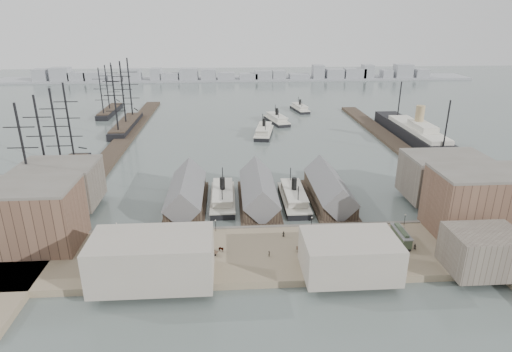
{
  "coord_description": "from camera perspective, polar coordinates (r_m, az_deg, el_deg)",
  "views": [
    {
      "loc": [
        -10.37,
        -125.76,
        65.0
      ],
      "look_at": [
        0.0,
        30.0,
        6.0
      ],
      "focal_mm": 30.0,
      "sensor_mm": 36.0,
      "label": 1
    }
  ],
  "objects": [
    {
      "name": "horse_cart_center",
      "position": [
        122.74,
        -4.96,
        -9.81
      ],
      "size": [
        4.73,
        3.77,
        1.7
      ],
      "rotation": [
        0.0,
        0.0,
        0.97
      ],
      "color": "black",
      "rests_on": "quay"
    },
    {
      "name": "east_wharf",
      "position": [
        241.84,
        17.83,
        4.3
      ],
      "size": [
        10.0,
        180.0,
        1.6
      ],
      "primitive_type": "cube",
      "color": "#2D231C",
      "rests_on": "ground"
    },
    {
      "name": "lamp_post_near_e",
      "position": [
        135.58,
        7.42,
        -5.89
      ],
      "size": [
        0.44,
        0.44,
        3.92
      ],
      "color": "black",
      "rests_on": "quay"
    },
    {
      "name": "pedestrian_8",
      "position": [
        140.37,
        19.1,
        -6.82
      ],
      "size": [
        1.01,
        1.0,
        1.71
      ],
      "primitive_type": "imported",
      "rotation": [
        0.0,
        0.0,
        0.77
      ],
      "color": "black",
      "rests_on": "quay"
    },
    {
      "name": "pedestrian_9",
      "position": [
        139.83,
        26.27,
        -8.04
      ],
      "size": [
        0.95,
        0.87,
        1.64
      ],
      "primitive_type": "imported",
      "rotation": [
        0.0,
        0.0,
        0.58
      ],
      "color": "black",
      "rests_on": "quay"
    },
    {
      "name": "pedestrian_5",
      "position": [
        120.61,
        1.77,
        -10.32
      ],
      "size": [
        0.65,
        0.75,
        1.72
      ],
      "primitive_type": "imported",
      "rotation": [
        0.0,
        0.0,
        1.22
      ],
      "color": "black",
      "rests_on": "quay"
    },
    {
      "name": "ferry_docked_east",
      "position": [
        157.44,
        5.05,
        -2.79
      ],
      "size": [
        8.77,
        29.23,
        10.44
      ],
      "color": "black",
      "rests_on": "ground"
    },
    {
      "name": "ferry_shed_east",
      "position": [
        159.1,
        9.71,
        -1.91
      ],
      "size": [
        14.0,
        42.0,
        12.6
      ],
      "color": "#2D231C",
      "rests_on": "ground"
    },
    {
      "name": "sailing_ship_near",
      "position": [
        191.09,
        -25.04,
        -0.32
      ],
      "size": [
        9.25,
        63.75,
        38.05
      ],
      "color": "black",
      "rests_on": "ground"
    },
    {
      "name": "ferry_shed_center",
      "position": [
        155.23,
        0.32,
        -2.18
      ],
      "size": [
        14.0,
        42.0,
        12.6
      ],
      "color": "#2D231C",
      "rests_on": "ground"
    },
    {
      "name": "warehouse_west_front",
      "position": [
        139.33,
        -28.88,
        -4.85
      ],
      "size": [
        32.0,
        18.0,
        18.0
      ],
      "primitive_type": "cube",
      "color": "brown",
      "rests_on": "west_land"
    },
    {
      "name": "west_wharf",
      "position": [
        241.69,
        -17.51,
        4.33
      ],
      "size": [
        10.0,
        220.0,
        1.6
      ],
      "primitive_type": "cube",
      "color": "#2D231C",
      "rests_on": "ground"
    },
    {
      "name": "street_bldg_west",
      "position": [
        111.47,
        -13.63,
        -10.7
      ],
      "size": [
        30.0,
        16.0,
        12.0
      ],
      "primitive_type": "cube",
      "color": "gray",
      "rests_on": "quay"
    },
    {
      "name": "pedestrian_7",
      "position": [
        129.74,
        18.77,
        -9.14
      ],
      "size": [
        1.15,
        1.25,
        1.69
      ],
      "primitive_type": "imported",
      "rotation": [
        0.0,
        0.0,
        5.33
      ],
      "color": "black",
      "rests_on": "quay"
    },
    {
      "name": "warehouse_east_front",
      "position": [
        147.09,
        27.86,
        -3.16
      ],
      "size": [
        30.0,
        18.0,
        19.0
      ],
      "primitive_type": "cube",
      "color": "brown",
      "rests_on": "east_land"
    },
    {
      "name": "warehouse_east_back",
      "position": [
        170.4,
        23.83,
        -0.14
      ],
      "size": [
        28.0,
        20.0,
        15.0
      ],
      "primitive_type": "cube",
      "color": "#60564C",
      "rests_on": "east_land"
    },
    {
      "name": "pedestrian_3",
      "position": [
        122.6,
        -8.83,
        -10.05
      ],
      "size": [
        1.03,
        0.76,
        1.63
      ],
      "primitive_type": "imported",
      "rotation": [
        0.0,
        0.0,
        0.43
      ],
      "color": "black",
      "rests_on": "quay"
    },
    {
      "name": "ferry_open_near",
      "position": [
        246.59,
        1.06,
        6.0
      ],
      "size": [
        13.93,
        30.28,
        10.42
      ],
      "rotation": [
        0.0,
        0.0,
        -0.18
      ],
      "color": "black",
      "rests_on": "ground"
    },
    {
      "name": "street_bldg_east",
      "position": [
        127.22,
        28.02,
        -8.83
      ],
      "size": [
        18.0,
        14.0,
        11.0
      ],
      "primitive_type": "cube",
      "color": "#60564C",
      "rests_on": "quay"
    },
    {
      "name": "lamp_post_near_w",
      "position": [
        133.27,
        -5.42,
        -6.29
      ],
      "size": [
        0.44,
        0.44,
        3.92
      ],
      "color": "black",
      "rests_on": "quay"
    },
    {
      "name": "pedestrian_1",
      "position": [
        128.3,
        -17.43,
        -9.33
      ],
      "size": [
        0.86,
        0.69,
        1.69
      ],
      "primitive_type": "imported",
      "rotation": [
        0.0,
        0.0,
        3.2
      ],
      "color": "black",
      "rests_on": "quay"
    },
    {
      "name": "sailing_ship_mid",
      "position": [
        272.35,
        -16.91,
        6.62
      ],
      "size": [
        9.75,
        56.35,
        40.1
      ],
      "color": "black",
      "rests_on": "ground"
    },
    {
      "name": "pedestrian_2",
      "position": [
        130.21,
        -6.54,
        -7.97
      ],
      "size": [
        1.04,
        1.2,
        1.62
      ],
      "primitive_type": "imported",
      "rotation": [
        0.0,
        0.0,
        4.19
      ],
      "color": "black",
      "rests_on": "quay"
    },
    {
      "name": "ocean_steamer",
      "position": [
        248.86,
        20.71,
        5.23
      ],
      "size": [
        13.59,
        99.32,
        19.86
      ],
      "color": "black",
      "rests_on": "ground"
    },
    {
      "name": "far_shore",
      "position": [
        464.02,
        -2.82,
        13.11
      ],
      "size": [
        500.0,
        40.0,
        15.72
      ],
      "color": "gray",
      "rests_on": "ground"
    },
    {
      "name": "horse_cart_right",
      "position": [
        124.17,
        6.89,
        -9.5
      ],
      "size": [
        4.76,
        2.09,
        1.67
      ],
      "rotation": [
        0.0,
        0.0,
        1.46
      ],
      "color": "black",
      "rests_on": "quay"
    },
    {
      "name": "lamp_post_far_w",
      "position": [
        137.62,
        -18.08,
        -6.39
      ],
      "size": [
        0.44,
        0.44,
        3.92
      ],
      "color": "black",
      "rests_on": "quay"
    },
    {
      "name": "pedestrian_4",
      "position": [
        130.66,
        3.69,
        -7.72
      ],
      "size": [
        1.04,
        0.95,
        1.79
      ],
      "primitive_type": "imported",
      "rotation": [
        0.0,
        0.0,
        2.57
      ],
      "color": "black",
      "rests_on": "quay"
    },
    {
      "name": "pedestrian_0",
      "position": [
        137.13,
        -17.74,
        -7.3
      ],
      "size": [
        0.7,
        0.54,
        1.79
      ],
      "primitive_type": "imported",
      "rotation": [
        0.0,
        0.0,
        0.11
      ],
      "color": "black",
      "rests_on": "quay"
    },
    {
      "name": "horse_cart_left",
      "position": [
        129.55,
        -19.12,
        -9.23
      ],
      "size": [
        4.63,
        3.9,
        1.69
      ],
      "rotation": [
        0.0,
        0.0,
        0.95
      ],
      "color": "black",
      "rests_on": "quay"
    },
    {
      "name": "ground",
      "position": [
        141.95,
        0.81,
        -6.55
      ],
      "size": [
        900.0,
        900.0,
        0.0
      ],
      "primitive_type": "plane",
      "color": "#495552",
      "rests_on": "ground"
    },
    {
      "name": "pedestrian_10",
      "position": [
        132.08,
        20.43,
        -8.82
      ],
      "size": [
        0.95,
        0.83,
        1.64
      ],
      "primitive_type": "imported",
      "rotation": [
        0.0,
        0.0,
        2.68
      ],
      "color": "black",
      "rests_on": "quay"
    },
    {
      "name": "tram",
      "position": [
        133.53,
        18.75,
        -7.69
      ],
      "size": [
        2.89,
        10.94,
        3.89
      ],
      "rotation": [
        0.0,
        0.0,
        -0.01
      ],
      "color": "black",
      "rests_on": "quay"
    },
    {
      "name": "ferry_docked_west",
      "position": [
        157.55,
        -4.46,
        -2.75
      ],
      "size": [
        8.8,
        29.33,
        10.48
      ],
      "color": "black",
      "rests_on": "ground"
    },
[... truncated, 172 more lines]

